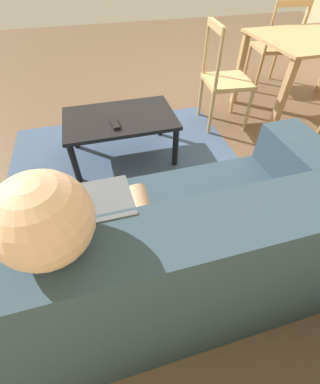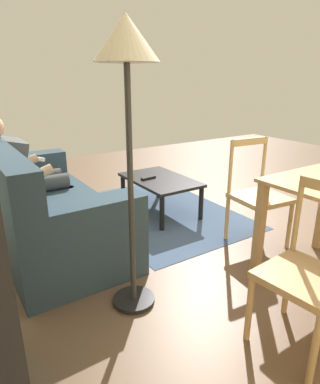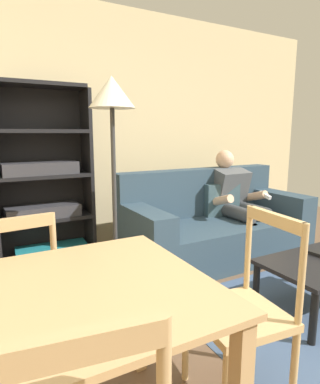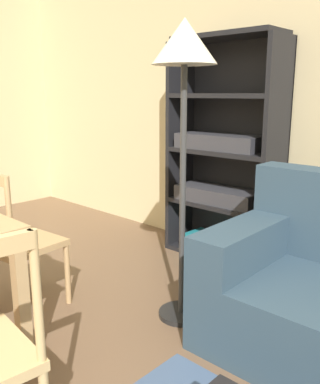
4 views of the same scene
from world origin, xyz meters
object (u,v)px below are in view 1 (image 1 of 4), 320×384
(person_lounging, at_px, (83,247))
(dining_chair_facing_couch, at_px, (225,80))
(dining_chair_by_doorway, at_px, (274,48))
(couch, at_px, (163,256))
(tv_remote, at_px, (115,123))
(coffee_table, at_px, (120,122))

(person_lounging, xyz_separation_m, dining_chair_facing_couch, (-1.39, -1.63, -0.13))
(person_lounging, height_order, dining_chair_by_doorway, person_lounging)
(couch, xyz_separation_m, dining_chair_facing_couch, (-1.06, -1.61, 0.12))
(person_lounging, bearing_deg, tv_remote, -102.47)
(dining_chair_by_doorway, bearing_deg, couch, 48.64)
(dining_chair_facing_couch, bearing_deg, person_lounging, 49.55)
(coffee_table, bearing_deg, person_lounging, 76.36)
(person_lounging, relative_size, dining_chair_by_doorway, 1.17)
(couch, height_order, person_lounging, person_lounging)
(person_lounging, height_order, tv_remote, person_lounging)
(tv_remote, xyz_separation_m, dining_chair_facing_couch, (-1.13, -0.44, 0.05))
(couch, distance_m, dining_chair_by_doorway, 3.10)
(coffee_table, relative_size, dining_chair_facing_couch, 0.97)
(couch, bearing_deg, dining_chair_by_doorway, -131.36)
(dining_chair_facing_couch, distance_m, dining_chair_by_doorway, 1.22)
(coffee_table, bearing_deg, tv_remote, 64.93)
(couch, relative_size, coffee_table, 2.22)
(couch, xyz_separation_m, dining_chair_by_doorway, (-2.05, -2.33, 0.13))
(coffee_table, bearing_deg, couch, 90.58)
(coffee_table, distance_m, tv_remote, 0.14)
(tv_remote, bearing_deg, dining_chair_facing_couch, -164.74)
(coffee_table, bearing_deg, dining_chair_facing_couch, -163.34)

